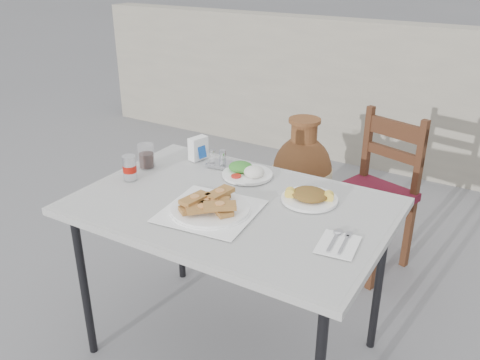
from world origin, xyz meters
The scene contains 13 objects.
ground centered at (0.00, 0.00, 0.00)m, with size 80.00×80.00×0.00m, color slate.
cafe_table centered at (0.02, -0.07, 0.72)m, with size 1.28×0.88×0.77m.
pide_plate centered at (-0.01, -0.18, 0.81)m, with size 0.39×0.39×0.07m.
salad_rice_plate centered at (-0.06, 0.19, 0.79)m, with size 0.23×0.23×0.06m.
salad_chopped_plate centered at (0.29, 0.11, 0.79)m, with size 0.23×0.23×0.05m.
soda_can centered at (-0.49, -0.11, 0.83)m, with size 0.06×0.06×0.11m.
cola_glass centered at (-0.52, 0.03, 0.82)m, with size 0.08×0.08×0.11m.
napkin_holder centered at (-0.37, 0.24, 0.83)m, with size 0.07×0.10×0.11m.
condiment_caddy centered at (-0.23, 0.22, 0.80)m, with size 0.13×0.11×0.08m.
cutlery_napkin centered at (0.51, -0.14, 0.78)m, with size 0.15×0.19×0.01m.
chair centered at (0.32, 0.97, 0.47)m, with size 0.50×0.50×0.90m.
terracotta_urn centered at (-0.27, 1.28, 0.33)m, with size 0.41×0.41×0.72m.
back_wall centered at (0.00, 2.50, 0.60)m, with size 6.00×0.25×1.20m, color gray.
Camera 1 is at (1.02, -1.63, 1.72)m, focal length 38.00 mm.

